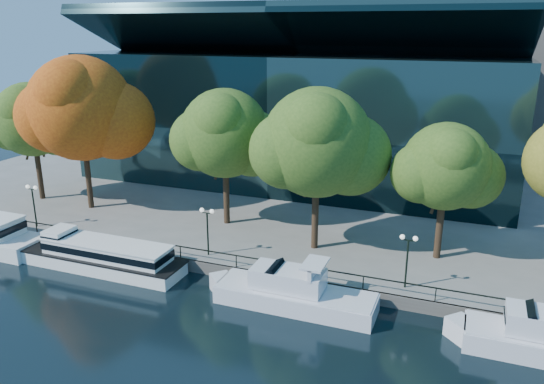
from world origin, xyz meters
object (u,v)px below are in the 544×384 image
at_px(tour_boat, 99,254).
at_px(tree_2, 226,136).
at_px(tree_3, 319,145).
at_px(cruiser_far, 544,338).
at_px(tree_0, 33,121).
at_px(cruiser_near, 289,291).
at_px(tree_4, 447,169).
at_px(tree_1, 82,111).
at_px(lamp_0, 33,196).
at_px(lamp_2, 408,249).
at_px(lamp_1, 207,221).

bearing_deg(tour_boat, tree_2, 58.77).
relative_size(tree_2, tree_3, 0.94).
distance_m(cruiser_far, tree_0, 50.30).
relative_size(tour_boat, tree_0, 1.23).
bearing_deg(tree_2, tour_boat, -121.23).
xyz_separation_m(cruiser_near, tree_4, (9.41, 10.00, 7.37)).
distance_m(tree_1, tree_4, 34.61).
xyz_separation_m(cruiser_far, lamp_0, (-42.73, 3.96, 2.82)).
relative_size(cruiser_near, cruiser_far, 1.12).
bearing_deg(tree_4, lamp_2, -106.66).
relative_size(tour_boat, tree_1, 1.00).
distance_m(tour_boat, lamp_0, 10.91).
bearing_deg(cruiser_near, lamp_2, 26.76).
distance_m(cruiser_near, tree_1, 28.81).
bearing_deg(tree_2, lamp_0, -156.29).
distance_m(tour_boat, tree_3, 20.00).
relative_size(tree_4, lamp_2, 2.75).
bearing_deg(lamp_0, cruiser_far, -5.29).
bearing_deg(tree_0, tour_boat, -33.68).
xyz_separation_m(tree_1, lamp_0, (-1.37, -6.26, -7.09)).
height_order(tree_0, tree_1, tree_1).
bearing_deg(tree_1, cruiser_near, -21.87).
relative_size(tree_1, tree_2, 1.21).
height_order(cruiser_near, tree_0, tree_0).
distance_m(tree_0, tree_1, 7.25).
relative_size(tree_0, tree_2, 0.98).
bearing_deg(lamp_2, tree_2, 157.57).
xyz_separation_m(cruiser_far, tree_2, (-26.24, 11.20, 8.34)).
height_order(cruiser_near, lamp_2, lamp_2).
height_order(cruiser_near, tree_4, tree_4).
distance_m(tour_boat, lamp_2, 24.51).
bearing_deg(cruiser_far, tree_1, 166.12).
relative_size(cruiser_far, tree_4, 1.01).
xyz_separation_m(tour_boat, lamp_1, (8.20, 3.57, 2.74)).
xyz_separation_m(lamp_0, lamp_1, (18.14, 0.00, 0.00)).
xyz_separation_m(cruiser_far, tree_1, (-41.36, 10.22, 9.91)).
relative_size(tree_3, tree_4, 1.22).
relative_size(tree_3, lamp_0, 3.36).
relative_size(tour_boat, cruiser_near, 1.22).
relative_size(tree_1, lamp_1, 3.84).
height_order(tree_0, tree_4, tree_0).
relative_size(tour_boat, tree_3, 1.14).
relative_size(cruiser_near, tree_4, 1.14).
bearing_deg(tree_3, tree_4, 9.55).
height_order(tree_1, tree_3, tree_1).
relative_size(tree_1, lamp_2, 3.84).
xyz_separation_m(tree_0, lamp_2, (39.72, -6.84, -5.53)).
height_order(tree_0, lamp_2, tree_0).
distance_m(tree_0, tree_2, 22.18).
xyz_separation_m(tree_3, lamp_2, (7.99, -4.53, -5.93)).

